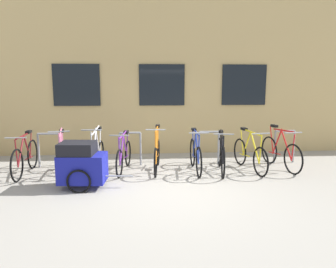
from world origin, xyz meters
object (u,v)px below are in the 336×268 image
(bicycle_blue, at_px, (195,155))
(bicycle_red, at_px, (280,152))
(bicycle_white, at_px, (97,156))
(bicycle_orange, at_px, (157,154))
(bicycle_purple, at_px, (124,156))
(bicycle_yellow, at_px, (250,154))
(bicycle_pink, at_px, (62,157))
(bike_trailer, at_px, (82,164))
(bicycle_maroon, at_px, (25,158))
(bicycle_black, at_px, (221,155))

(bicycle_blue, bearing_deg, bicycle_red, 3.06)
(bicycle_white, bearing_deg, bicycle_blue, -2.08)
(bicycle_orange, bearing_deg, bicycle_red, -0.36)
(bicycle_purple, height_order, bicycle_white, bicycle_white)
(bicycle_orange, distance_m, bicycle_yellow, 2.22)
(bicycle_orange, bearing_deg, bicycle_purple, 179.18)
(bicycle_pink, bearing_deg, bicycle_orange, 4.56)
(bicycle_red, height_order, bike_trailer, bicycle_red)
(bicycle_maroon, relative_size, bicycle_red, 1.03)
(bicycle_pink, bearing_deg, bicycle_maroon, 175.36)
(bicycle_yellow, height_order, bicycle_black, bicycle_black)
(bicycle_yellow, xyz_separation_m, bicycle_black, (-0.71, -0.08, 0.01))
(bicycle_orange, relative_size, bicycle_red, 1.00)
(bicycle_yellow, bearing_deg, bike_trailer, -164.97)
(bicycle_maroon, relative_size, bicycle_black, 1.03)
(bicycle_orange, bearing_deg, bicycle_white, -178.03)
(bicycle_orange, bearing_deg, bicycle_pink, -175.44)
(bicycle_orange, bearing_deg, bike_trailer, -143.72)
(bicycle_purple, bearing_deg, bicycle_blue, -4.86)
(bicycle_black, height_order, bicycle_white, bicycle_white)
(bicycle_orange, relative_size, bike_trailer, 1.17)
(bicycle_black, bearing_deg, bicycle_orange, 172.22)
(bicycle_yellow, height_order, bike_trailer, bicycle_yellow)
(bicycle_orange, height_order, bicycle_yellow, bicycle_orange)
(bicycle_black, relative_size, bike_trailer, 1.18)
(bike_trailer, bearing_deg, bicycle_purple, 56.46)
(bicycle_purple, relative_size, bicycle_maroon, 0.94)
(bicycle_purple, xyz_separation_m, bicycle_pink, (-1.39, -0.19, 0.04))
(bicycle_orange, bearing_deg, bicycle_black, -7.78)
(bicycle_pink, relative_size, bicycle_blue, 1.00)
(bicycle_blue, relative_size, bicycle_red, 0.98)
(bicycle_black, bearing_deg, bicycle_blue, 173.04)
(bicycle_orange, distance_m, bicycle_blue, 0.92)
(bicycle_maroon, distance_m, bicycle_red, 6.05)
(bicycle_orange, xyz_separation_m, bicycle_red, (3.03, -0.02, 0.00))
(bicycle_orange, xyz_separation_m, bicycle_purple, (-0.79, 0.01, -0.02))
(bicycle_yellow, distance_m, bicycle_red, 0.81)
(bicycle_pink, distance_m, bicycle_red, 5.21)
(bicycle_black, bearing_deg, bicycle_yellow, 6.74)
(bicycle_black, distance_m, bike_trailer, 3.20)
(bicycle_red, bearing_deg, bike_trailer, -166.30)
(bicycle_blue, xyz_separation_m, bicycle_black, (0.61, -0.07, 0.01))
(bicycle_maroon, distance_m, bike_trailer, 1.80)
(bike_trailer, bearing_deg, bicycle_white, 82.89)
(bicycle_yellow, bearing_deg, bicycle_black, -173.26)
(bicycle_red, distance_m, bike_trailer, 4.71)
(bicycle_maroon, distance_m, bicycle_white, 1.61)
(bicycle_blue, distance_m, bicycle_white, 2.32)
(bicycle_pink, relative_size, bicycle_red, 0.98)
(bicycle_purple, distance_m, bicycle_black, 2.31)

